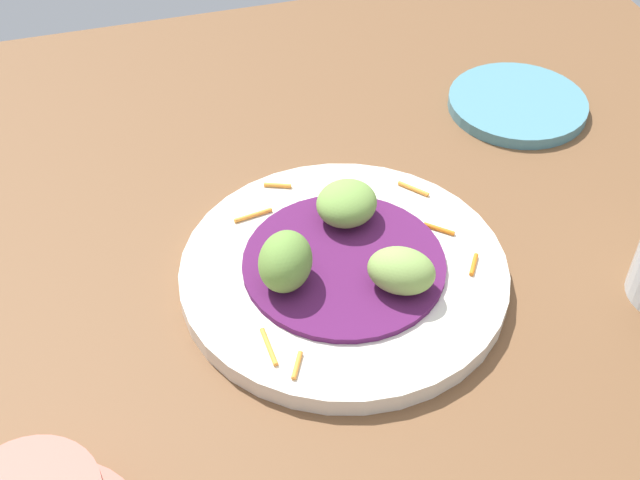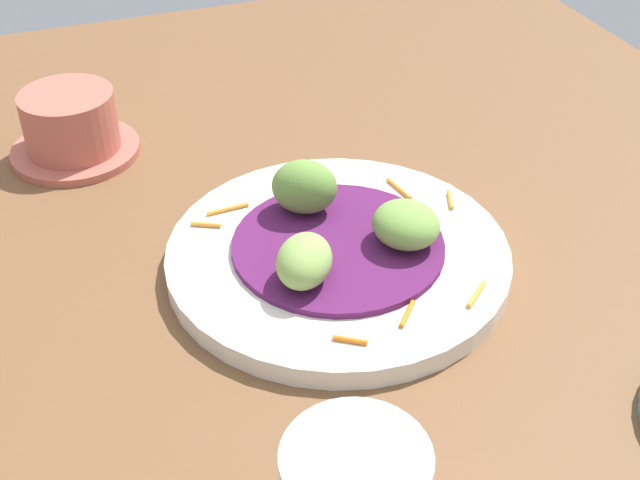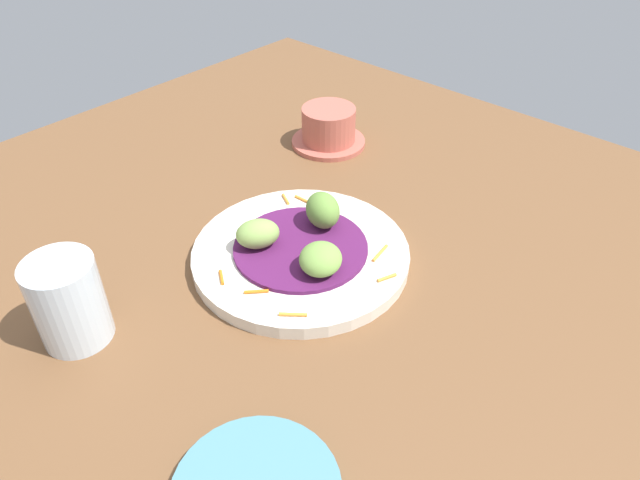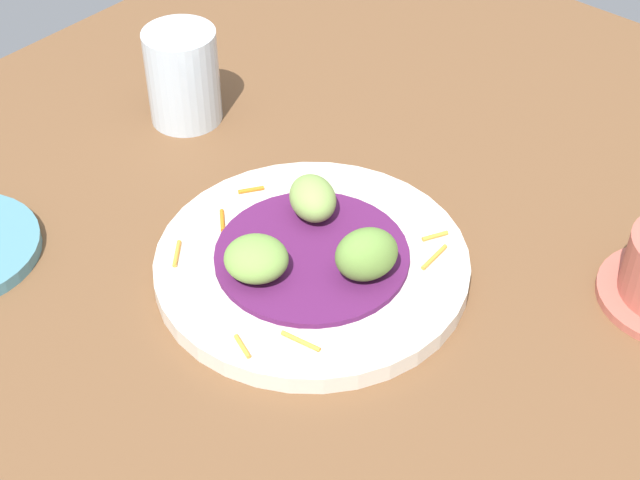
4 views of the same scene
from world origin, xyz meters
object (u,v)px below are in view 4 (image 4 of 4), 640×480
guac_scoop_center (366,254)px  guac_scoop_right (313,198)px  main_plate (312,265)px  guac_scoop_left (256,259)px  water_glass (183,76)px

guac_scoop_center → guac_scoop_right: size_ratio=0.99×
main_plate → guac_scoop_left: bearing=-19.7°
main_plate → guac_scoop_right: bearing=-139.7°
guac_scoop_center → water_glass: (-8.43, -31.40, 0.48)cm
main_plate → guac_scoop_left: 6.25cm
guac_scoop_left → guac_scoop_center: guac_scoop_center is taller
main_plate → guac_scoop_center: guac_scoop_center is taller
guac_scoop_center → guac_scoop_right: guac_scoop_center is taller
main_plate → guac_scoop_center: 6.56cm
main_plate → guac_scoop_left: (5.05, -1.81, 3.19)cm
guac_scoop_center → guac_scoop_left: bearing=-49.7°
water_glass → guac_scoop_center: bearing=75.0°
guac_scoop_center → guac_scoop_right: (-3.13, -8.75, -0.53)cm
guac_scoop_right → main_plate: bearing=40.3°
guac_scoop_left → water_glass: 28.30cm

